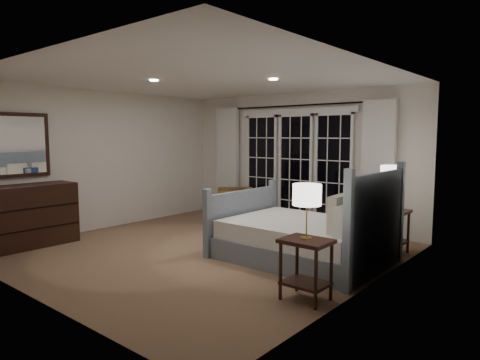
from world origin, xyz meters
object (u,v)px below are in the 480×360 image
Objects in this scene: nightstand_right at (390,224)px; armchair at (235,204)px; bed at (306,237)px; lamp_left at (307,195)px; dresser at (29,216)px; nightstand_left at (306,260)px; lamp_right at (392,174)px.

armchair is at bearing 174.27° from nightstand_right.
lamp_left is at bearing -58.84° from bed.
dresser is at bearing -60.76° from armchair.
armchair is 3.71m from dresser.
nightstand_right is at bearing 36.07° from dresser.
bed is 2.95× the size of armchair.
dresser is at bearing -168.99° from nightstand_left.
bed is at bearing 29.77° from dresser.
nightstand_right is 0.47× the size of dresser.
nightstand_left is 1.01× the size of lamp_right.
bed is 3.80× the size of lamp_left.
lamp_left is (0.00, -0.00, 0.67)m from nightstand_left.
nightstand_right is 5.43m from dresser.
dresser reaches higher than nightstand_right.
nightstand_right is at bearing 56.26° from bed.
nightstand_right is 0.73m from lamp_right.
lamp_right is (0.74, 1.11, 0.82)m from bed.
lamp_right reaches higher than nightstand_left.
bed is at bearing 121.16° from nightstand_left.
lamp_left is 2.34m from lamp_right.
dresser reaches higher than armchair.
nightstand_left is 4.48m from dresser.
bed is at bearing 121.16° from lamp_left.
bed is 4.21m from dresser.
bed reaches higher than nightstand_right.
lamp_left is 0.78× the size of armchair.
lamp_left reaches higher than dresser.
nightstand_left is 4.20m from armchair.
lamp_left is (0.00, -2.34, 0.68)m from nightstand_right.
bed is 2.88m from armchair.
lamp_left is at bearing 7.89° from armchair.
nightstand_left is at bearing -89.94° from lamp_right.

